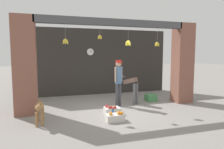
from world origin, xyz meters
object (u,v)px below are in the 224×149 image
object	(u,v)px
water_bottle	(113,113)
wall_clock	(90,52)
worker_stooping	(131,86)
produce_box_green	(151,98)
fruit_crate_oranges	(115,117)
shopkeeper	(118,79)
dog	(39,108)
fruit_crate_apples	(112,110)

from	to	relation	value
water_bottle	wall_clock	xyz separation A→B (m)	(0.02, 3.74, 1.96)
worker_stooping	water_bottle	distance (m)	2.05
produce_box_green	water_bottle	bearing A→B (deg)	-142.85
water_bottle	fruit_crate_oranges	bearing A→B (deg)	-96.81
produce_box_green	shopkeeper	bearing A→B (deg)	-167.40
dog	fruit_crate_oranges	world-z (taller)	dog
water_bottle	fruit_crate_apples	bearing A→B (deg)	77.26
dog	water_bottle	world-z (taller)	dog
shopkeeper	wall_clock	xyz separation A→B (m)	(-0.61, 2.43, 1.05)
worker_stooping	fruit_crate_apples	bearing A→B (deg)	-160.70
shopkeeper	fruit_crate_oranges	bearing A→B (deg)	52.15
fruit_crate_oranges	produce_box_green	xyz separation A→B (m)	(2.24, 2.02, 0.02)
fruit_crate_oranges	fruit_crate_apples	world-z (taller)	same
shopkeeper	fruit_crate_oranges	xyz separation A→B (m)	(-0.67, -1.67, -0.92)
fruit_crate_apples	produce_box_green	world-z (taller)	fruit_crate_apples
wall_clock	dog	bearing A→B (deg)	-120.24
produce_box_green	water_bottle	distance (m)	2.76
dog	produce_box_green	bearing A→B (deg)	111.78
fruit_crate_apples	wall_clock	bearing A→B (deg)	91.10
worker_stooping	wall_clock	distance (m)	2.88
dog	shopkeeper	bearing A→B (deg)	116.04
wall_clock	shopkeeper	bearing A→B (deg)	-75.87
shopkeeper	water_bottle	world-z (taller)	shopkeeper
fruit_crate_oranges	shopkeeper	bearing A→B (deg)	68.10
fruit_crate_apples	water_bottle	xyz separation A→B (m)	(-0.08, -0.37, 0.01)
fruit_crate_oranges	water_bottle	distance (m)	0.36
fruit_crate_oranges	dog	bearing A→B (deg)	169.88
fruit_crate_apples	shopkeeper	bearing A→B (deg)	59.98
worker_stooping	fruit_crate_apples	xyz separation A→B (m)	(-1.15, -1.15, -0.61)
shopkeeper	produce_box_green	world-z (taller)	shopkeeper
worker_stooping	fruit_crate_apples	world-z (taller)	worker_stooping
produce_box_green	wall_clock	distance (m)	3.59
fruit_crate_oranges	wall_clock	xyz separation A→B (m)	(0.06, 4.10, 1.97)
dog	produce_box_green	xyz separation A→B (m)	(4.35, 1.65, -0.32)
dog	fruit_crate_apples	bearing A→B (deg)	99.99
fruit_crate_apples	water_bottle	size ratio (longest dim) A/B	1.85
dog	worker_stooping	world-z (taller)	worker_stooping
shopkeeper	worker_stooping	distance (m)	0.71
worker_stooping	fruit_crate_oranges	xyz separation A→B (m)	(-1.28, -1.87, -0.61)
worker_stooping	fruit_crate_oranges	size ratio (longest dim) A/B	2.07
fruit_crate_oranges	wall_clock	size ratio (longest dim) A/B	1.52
fruit_crate_apples	wall_clock	distance (m)	3.91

